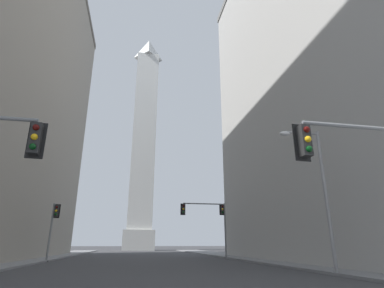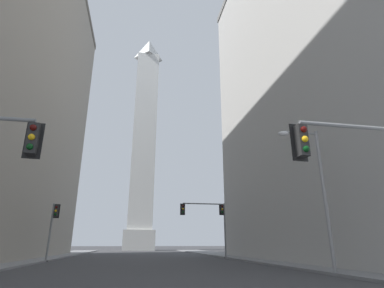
% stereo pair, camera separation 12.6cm
% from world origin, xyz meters
% --- Properties ---
extents(sidewalk_left, '(5.00, 92.06, 0.15)m').
position_xyz_m(sidewalk_left, '(-11.51, 27.62, 0.07)').
color(sidewalk_left, slate).
rests_on(sidewalk_left, ground_plane).
extents(sidewalk_right, '(5.00, 92.06, 0.15)m').
position_xyz_m(sidewalk_right, '(11.51, 27.62, 0.07)').
color(sidewalk_right, slate).
rests_on(sidewalk_right, ground_plane).
extents(obelisk, '(7.54, 7.54, 60.54)m').
position_xyz_m(obelisk, '(0.00, 76.72, 29.10)').
color(obelisk, silver).
rests_on(obelisk, ground_plane).
extents(traffic_light_mid_left, '(0.77, 0.50, 5.29)m').
position_xyz_m(traffic_light_mid_left, '(-8.97, 30.18, 3.49)').
color(traffic_light_mid_left, slate).
rests_on(traffic_light_mid_left, ground_plane).
extents(traffic_light_mid_right, '(5.49, 0.50, 6.16)m').
position_xyz_m(traffic_light_mid_right, '(7.38, 33.76, 4.72)').
color(traffic_light_mid_right, slate).
rests_on(traffic_light_mid_right, ground_plane).
extents(street_lamp, '(2.55, 0.36, 8.02)m').
position_xyz_m(street_lamp, '(8.76, 14.02, 4.90)').
color(street_lamp, gray).
rests_on(street_lamp, ground_plane).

